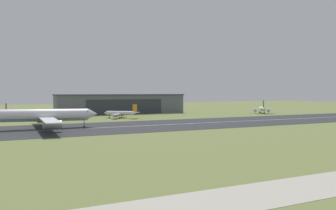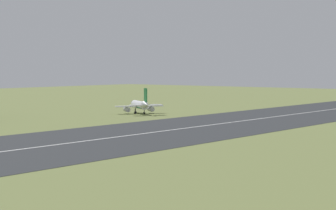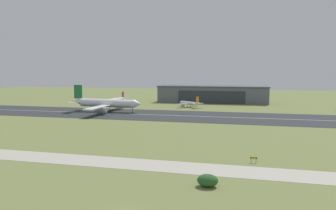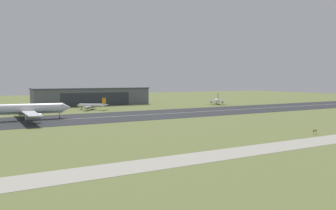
# 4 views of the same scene
# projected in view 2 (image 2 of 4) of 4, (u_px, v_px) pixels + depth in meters

# --- Properties ---
(ground_plane) EXTENTS (710.49, 710.49, 0.00)m
(ground_plane) POSITION_uv_depth(u_px,v_px,m) (335.00, 176.00, 101.60)
(ground_plane) COLOR olive
(runway_strip) EXTENTS (470.49, 47.50, 0.06)m
(runway_strip) POSITION_uv_depth(u_px,v_px,m) (54.00, 145.00, 140.90)
(runway_strip) COLOR #2B2D30
(runway_strip) RESTS_ON ground_plane
(runway_centreline) EXTENTS (423.44, 0.70, 0.01)m
(runway_centreline) POSITION_uv_depth(u_px,v_px,m) (54.00, 145.00, 140.90)
(runway_centreline) COLOR silver
(runway_centreline) RESTS_ON runway_strip
(airplane_parked_centre) EXTENTS (17.85, 18.97, 9.32)m
(airplane_parked_centre) POSITION_uv_depth(u_px,v_px,m) (140.00, 105.00, 232.37)
(airplane_parked_centre) COLOR white
(airplane_parked_centre) RESTS_ON ground_plane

